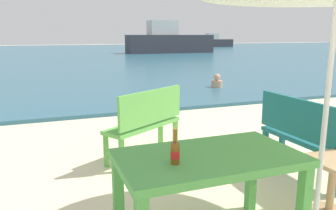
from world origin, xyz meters
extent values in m
cube|color=#2D6075|center=(0.00, 30.00, 0.04)|extent=(120.00, 50.00, 0.08)
cube|color=#4C9E47|center=(-1.25, 0.47, 0.73)|extent=(1.40, 0.80, 0.06)
cube|color=#4C9E47|center=(-0.61, 0.13, 0.35)|extent=(0.08, 0.08, 0.70)
cube|color=#4C9E47|center=(-1.89, 0.81, 0.35)|extent=(0.08, 0.08, 0.70)
cube|color=#4C9E47|center=(-0.61, 0.81, 0.35)|extent=(0.08, 0.08, 0.70)
cylinder|color=brown|center=(-1.57, 0.38, 0.84)|extent=(0.06, 0.06, 0.16)
cone|color=brown|center=(-1.57, 0.38, 0.92)|extent=(0.06, 0.06, 0.03)
cylinder|color=brown|center=(-1.57, 0.38, 0.97)|extent=(0.03, 0.03, 0.09)
cylinder|color=red|center=(-1.57, 0.38, 0.83)|extent=(0.07, 0.07, 0.05)
cylinder|color=gold|center=(-1.57, 0.38, 1.02)|extent=(0.03, 0.03, 0.01)
cylinder|color=silver|center=(-0.27, 0.33, 1.15)|extent=(0.04, 0.04, 2.30)
cube|color=tan|center=(0.05, 0.48, 0.52)|extent=(0.44, 0.44, 0.04)
cylinder|color=tan|center=(0.05, 0.48, 0.25)|extent=(0.07, 0.07, 0.50)
cube|color=#196066|center=(0.44, 1.25, 0.45)|extent=(0.39, 1.21, 0.05)
cube|color=#196066|center=(0.28, 1.25, 0.73)|extent=(0.07, 1.20, 0.44)
cube|color=#196066|center=(0.57, 1.81, 0.21)|extent=(0.06, 0.06, 0.42)
cube|color=#196066|center=(0.32, 0.70, 0.21)|extent=(0.06, 0.06, 0.42)
cube|color=#196066|center=(0.29, 1.80, 0.21)|extent=(0.06, 0.06, 0.42)
cube|color=#60B24C|center=(-1.17, 2.53, 0.45)|extent=(1.21, 0.93, 0.05)
cube|color=#60B24C|center=(-1.09, 2.40, 0.73)|extent=(1.04, 0.66, 0.44)
cube|color=#60B24C|center=(-0.77, 2.94, 0.21)|extent=(0.06, 0.06, 0.42)
cube|color=#60B24C|center=(-1.71, 2.36, 0.21)|extent=(0.06, 0.06, 0.42)
cube|color=#60B24C|center=(-0.63, 2.70, 0.21)|extent=(0.06, 0.06, 0.42)
cube|color=#60B24C|center=(-1.56, 2.12, 0.21)|extent=(0.06, 0.06, 0.42)
cylinder|color=tan|center=(2.62, 7.30, 0.18)|extent=(0.34, 0.34, 0.20)
sphere|color=tan|center=(2.62, 7.30, 0.39)|extent=(0.21, 0.21, 0.21)
cube|color=#38383F|center=(8.54, 26.67, 0.87)|extent=(7.72, 2.10, 1.58)
cube|color=silver|center=(7.84, 26.67, 2.27)|extent=(2.46, 1.58, 1.23)
cube|color=#38383F|center=(19.76, 38.85, 0.58)|extent=(4.89, 1.33, 1.00)
cube|color=silver|center=(19.32, 38.85, 1.47)|extent=(1.56, 1.00, 0.78)
camera|label=1|loc=(-2.41, -1.68, 1.65)|focal=35.72mm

